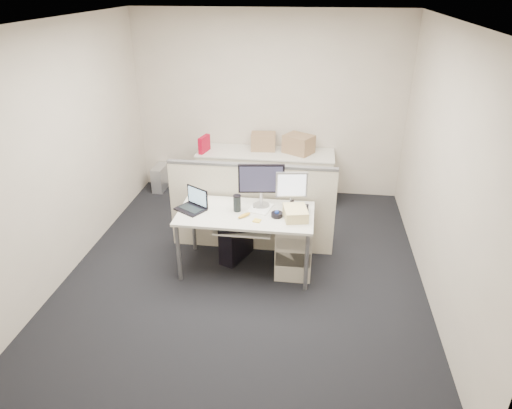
# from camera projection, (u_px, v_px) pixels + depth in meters

# --- Properties ---
(floor) EXTENTS (4.00, 4.50, 0.01)m
(floor) POSITION_uv_depth(u_px,v_px,m) (246.00, 268.00, 5.36)
(floor) COLOR black
(floor) RESTS_ON ground
(ceiling) EXTENTS (4.00, 4.50, 0.01)m
(ceiling) POSITION_uv_depth(u_px,v_px,m) (244.00, 21.00, 4.15)
(ceiling) COLOR white
(ceiling) RESTS_ON ground
(wall_back) EXTENTS (4.00, 0.02, 2.70)m
(wall_back) POSITION_uv_depth(u_px,v_px,m) (268.00, 106.00, 6.75)
(wall_back) COLOR #BEB0A2
(wall_back) RESTS_ON ground
(wall_front) EXTENTS (4.00, 0.02, 2.70)m
(wall_front) POSITION_uv_depth(u_px,v_px,m) (188.00, 292.00, 2.76)
(wall_front) COLOR #BEB0A2
(wall_front) RESTS_ON ground
(wall_left) EXTENTS (0.02, 4.50, 2.70)m
(wall_left) POSITION_uv_depth(u_px,v_px,m) (65.00, 151.00, 5.00)
(wall_left) COLOR #BEB0A2
(wall_left) RESTS_ON ground
(wall_right) EXTENTS (0.02, 4.50, 2.70)m
(wall_right) POSITION_uv_depth(u_px,v_px,m) (444.00, 170.00, 4.52)
(wall_right) COLOR #BEB0A2
(wall_right) RESTS_ON ground
(desk) EXTENTS (1.50, 0.75, 0.73)m
(desk) POSITION_uv_depth(u_px,v_px,m) (246.00, 218.00, 5.06)
(desk) COLOR silver
(desk) RESTS_ON floor
(keyboard_tray) EXTENTS (0.62, 0.32, 0.02)m
(keyboard_tray) POSITION_uv_depth(u_px,v_px,m) (243.00, 229.00, 4.92)
(keyboard_tray) COLOR silver
(keyboard_tray) RESTS_ON desk
(drawer_pedestal) EXTENTS (0.40, 0.55, 0.65)m
(drawer_pedestal) POSITION_uv_depth(u_px,v_px,m) (294.00, 245.00, 5.19)
(drawer_pedestal) COLOR beige
(drawer_pedestal) RESTS_ON floor
(cubicle_partition) EXTENTS (2.00, 0.06, 1.10)m
(cubicle_partition) POSITION_uv_depth(u_px,v_px,m) (251.00, 209.00, 5.51)
(cubicle_partition) COLOR beige
(cubicle_partition) RESTS_ON floor
(back_counter) EXTENTS (2.00, 0.60, 0.72)m
(back_counter) POSITION_uv_depth(u_px,v_px,m) (265.00, 176.00, 6.91)
(back_counter) COLOR beige
(back_counter) RESTS_ON floor
(monitor_main) EXTENTS (0.53, 0.26, 0.51)m
(monitor_main) POSITION_uv_depth(u_px,v_px,m) (261.00, 186.00, 5.06)
(monitor_main) COLOR black
(monitor_main) RESTS_ON desk
(monitor_small) EXTENTS (0.37, 0.22, 0.43)m
(monitor_small) POSITION_uv_depth(u_px,v_px,m) (291.00, 191.00, 5.04)
(monitor_small) COLOR #B7B7BC
(monitor_small) RESTS_ON desk
(laptop) EXTENTS (0.39, 0.36, 0.23)m
(laptop) POSITION_uv_depth(u_px,v_px,m) (190.00, 201.00, 5.04)
(laptop) COLOR black
(laptop) RESTS_ON desk
(trackball) EXTENTS (0.16, 0.16, 0.05)m
(trackball) POSITION_uv_depth(u_px,v_px,m) (277.00, 215.00, 4.94)
(trackball) COLOR black
(trackball) RESTS_ON desk
(desk_phone) EXTENTS (0.23, 0.19, 0.07)m
(desk_phone) POSITION_uv_depth(u_px,v_px,m) (298.00, 210.00, 5.02)
(desk_phone) COLOR black
(desk_phone) RESTS_ON desk
(paper_stack) EXTENTS (0.29, 0.33, 0.01)m
(paper_stack) POSITION_uv_depth(u_px,v_px,m) (260.00, 208.00, 5.12)
(paper_stack) COLOR white
(paper_stack) RESTS_ON desk
(sticky_pad) EXTENTS (0.09, 0.09, 0.01)m
(sticky_pad) POSITION_uv_depth(u_px,v_px,m) (257.00, 221.00, 4.85)
(sticky_pad) COLOR gold
(sticky_pad) RESTS_ON desk
(travel_mug) EXTENTS (0.10, 0.10, 0.18)m
(travel_mug) POSITION_uv_depth(u_px,v_px,m) (237.00, 204.00, 5.03)
(travel_mug) COLOR black
(travel_mug) RESTS_ON desk
(banana) EXTENTS (0.15, 0.16, 0.04)m
(banana) POSITION_uv_depth(u_px,v_px,m) (244.00, 215.00, 4.93)
(banana) COLOR #FFC447
(banana) RESTS_ON desk
(cellphone) EXTENTS (0.06, 0.11, 0.01)m
(cellphone) POSITION_uv_depth(u_px,v_px,m) (256.00, 206.00, 5.16)
(cellphone) COLOR black
(cellphone) RESTS_ON desk
(manila_folders) EXTENTS (0.30, 0.35, 0.12)m
(manila_folders) POSITION_uv_depth(u_px,v_px,m) (295.00, 213.00, 4.90)
(manila_folders) COLOR beige
(manila_folders) RESTS_ON desk
(keyboard) EXTENTS (0.46, 0.25, 0.02)m
(keyboard) POSITION_uv_depth(u_px,v_px,m) (238.00, 229.00, 4.88)
(keyboard) COLOR black
(keyboard) RESTS_ON keyboard_tray
(pc_tower_desk) EXTENTS (0.36, 0.51, 0.44)m
(pc_tower_desk) POSITION_uv_depth(u_px,v_px,m) (236.00, 242.00, 5.46)
(pc_tower_desk) COLOR black
(pc_tower_desk) RESTS_ON floor
(pc_tower_spare_dark) EXTENTS (0.22, 0.43, 0.38)m
(pc_tower_spare_dark) POSITION_uv_depth(u_px,v_px,m) (200.00, 180.00, 7.20)
(pc_tower_spare_dark) COLOR black
(pc_tower_spare_dark) RESTS_ON floor
(pc_tower_spare_silver) EXTENTS (0.17, 0.42, 0.39)m
(pc_tower_spare_silver) POSITION_uv_depth(u_px,v_px,m) (160.00, 178.00, 7.28)
(pc_tower_spare_silver) COLOR #B7B7BC
(pc_tower_spare_silver) RESTS_ON floor
(cardboard_box_left) EXTENTS (0.38, 0.30, 0.27)m
(cardboard_box_left) POSITION_uv_depth(u_px,v_px,m) (263.00, 142.00, 6.80)
(cardboard_box_left) COLOR #936B4D
(cardboard_box_left) RESTS_ON back_counter
(cardboard_box_right) EXTENTS (0.50, 0.47, 0.29)m
(cardboard_box_right) POSITION_uv_depth(u_px,v_px,m) (299.00, 145.00, 6.67)
(cardboard_box_right) COLOR #936B4D
(cardboard_box_right) RESTS_ON back_counter
(red_binder) EXTENTS (0.12, 0.28, 0.26)m
(red_binder) POSITION_uv_depth(u_px,v_px,m) (204.00, 145.00, 6.71)
(red_binder) COLOR #A6041E
(red_binder) RESTS_ON back_counter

